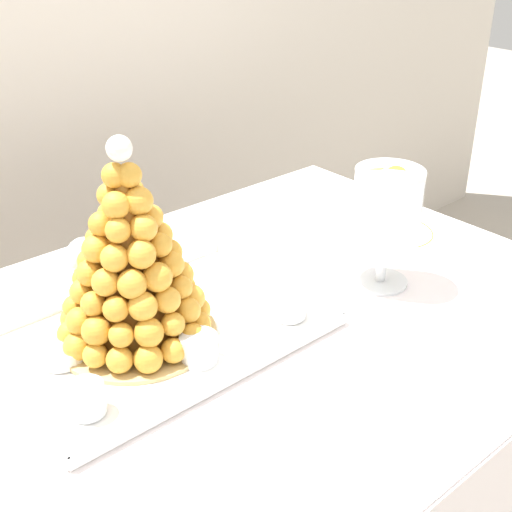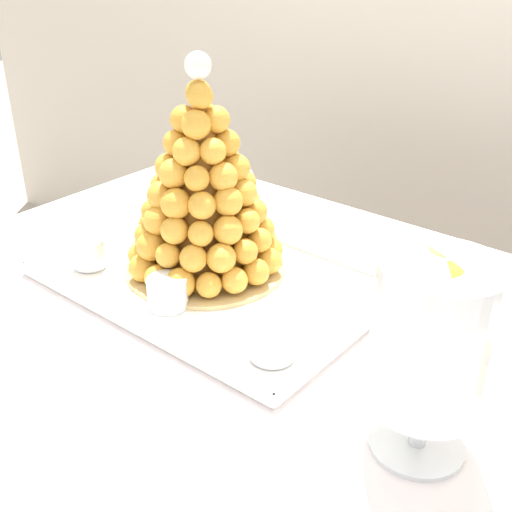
{
  "view_description": "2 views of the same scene",
  "coord_description": "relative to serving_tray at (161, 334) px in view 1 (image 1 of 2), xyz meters",
  "views": [
    {
      "loc": [
        -0.68,
        -0.82,
        1.46
      ],
      "look_at": [
        -0.01,
        -0.04,
        0.91
      ],
      "focal_mm": 48.25,
      "sensor_mm": 36.0,
      "label": 1
    },
    {
      "loc": [
        0.51,
        -0.63,
        1.3
      ],
      "look_at": [
        0.03,
        -0.04,
        0.91
      ],
      "focal_mm": 44.97,
      "sensor_mm": 36.0,
      "label": 2
    }
  ],
  "objects": [
    {
      "name": "croquembouche",
      "position": [
        -0.04,
        0.02,
        0.15
      ],
      "size": [
        0.28,
        0.28,
        0.37
      ],
      "color": "tan",
      "rests_on": "serving_tray"
    },
    {
      "name": "buffet_table",
      "position": [
        0.15,
        -0.06,
        -0.11
      ],
      "size": [
        1.34,
        0.98,
        0.76
      ],
      "color": "brown",
      "rests_on": "ground_plane"
    },
    {
      "name": "creme_brulee_ramekin",
      "position": [
        -0.16,
        0.05,
        0.02
      ],
      "size": [
        0.09,
        0.09,
        0.03
      ],
      "color": "white",
      "rests_on": "serving_tray"
    },
    {
      "name": "fruit_tart_plate",
      "position": [
        0.64,
        -0.01,
        0.01
      ],
      "size": [
        0.18,
        0.18,
        0.05
      ],
      "color": "white",
      "rests_on": "buffet_table"
    },
    {
      "name": "wine_glass",
      "position": [
        -0.06,
        0.13,
        0.12
      ],
      "size": [
        0.07,
        0.07,
        0.17
      ],
      "color": "silver",
      "rests_on": "buffet_table"
    },
    {
      "name": "macaron_goblet",
      "position": [
        0.44,
        -0.13,
        0.15
      ],
      "size": [
        0.13,
        0.13,
        0.25
      ],
      "color": "white",
      "rests_on": "buffet_table"
    },
    {
      "name": "dessert_cup_centre",
      "position": [
        0.21,
        -0.11,
        0.03
      ],
      "size": [
        0.06,
        0.06,
        0.05
      ],
      "color": "silver",
      "rests_on": "serving_tray"
    },
    {
      "name": "dessert_cup_mid_left",
      "position": [
        0.0,
        -0.11,
        0.03
      ],
      "size": [
        0.06,
        0.06,
        0.05
      ],
      "color": "silver",
      "rests_on": "serving_tray"
    },
    {
      "name": "dessert_cup_left",
      "position": [
        -0.2,
        -0.1,
        0.03
      ],
      "size": [
        0.06,
        0.06,
        0.05
      ],
      "color": "silver",
      "rests_on": "serving_tray"
    },
    {
      "name": "serving_tray",
      "position": [
        0.0,
        0.0,
        0.0
      ],
      "size": [
        0.56,
        0.38,
        0.02
      ],
      "color": "white",
      "rests_on": "buffet_table"
    }
  ]
}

